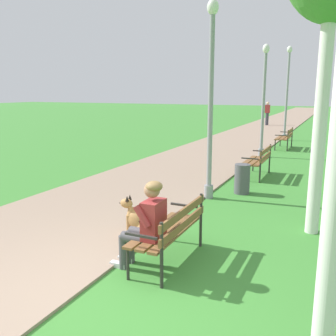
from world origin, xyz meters
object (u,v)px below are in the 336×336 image
object	(u,v)px
park_bench_far	(285,137)
pedestrian_distant	(267,114)
person_seated_on_near_bench	(146,222)
park_bench_near	(172,228)
dog_shepherd	(139,223)
lamp_post_mid	(263,100)
litter_bin	(242,179)
lamp_post_near	(211,100)
park_bench_mid	(259,159)
lamp_post_far	(287,93)

from	to	relation	value
park_bench_far	pedestrian_distant	distance (m)	10.76
person_seated_on_near_bench	park_bench_far	bearing A→B (deg)	89.30
person_seated_on_near_bench	park_bench_near	bearing A→B (deg)	59.31
park_bench_far	dog_shepherd	world-z (taller)	park_bench_far
park_bench_far	lamp_post_mid	distance (m)	2.90
litter_bin	park_bench_far	bearing A→B (deg)	90.51
lamp_post_mid	pedestrian_distant	world-z (taller)	lamp_post_mid
park_bench_far	dog_shepherd	distance (m)	11.07
litter_bin	park_bench_near	bearing A→B (deg)	-90.12
park_bench_far	park_bench_near	bearing A→B (deg)	-89.70
litter_bin	pedestrian_distant	bearing A→B (deg)	98.62
person_seated_on_near_bench	lamp_post_mid	size ratio (longest dim) A/B	0.31
park_bench_near	park_bench_far	world-z (taller)	same
lamp_post_near	litter_bin	bearing A→B (deg)	50.52
park_bench_mid	park_bench_near	bearing A→B (deg)	-90.04
lamp_post_far	pedestrian_distant	world-z (taller)	lamp_post_far
park_bench_far	pedestrian_distant	size ratio (longest dim) A/B	0.91
dog_shepherd	park_bench_mid	bearing A→B (deg)	80.84
park_bench_far	lamp_post_far	bearing A→B (deg)	98.65
dog_shepherd	lamp_post_near	xyz separation A→B (m)	(0.28, 2.69, 1.92)
park_bench_near	dog_shepherd	world-z (taller)	park_bench_near
park_bench_mid	lamp_post_near	xyz separation A→B (m)	(-0.58, -2.61, 1.67)
park_bench_near	litter_bin	xyz separation A→B (m)	(0.01, 3.99, -0.16)
lamp_post_near	lamp_post_mid	bearing A→B (deg)	90.15
litter_bin	person_seated_on_near_bench	bearing A→B (deg)	-92.85
park_bench_mid	lamp_post_near	bearing A→B (deg)	-102.49
park_bench_far	lamp_post_near	xyz separation A→B (m)	(-0.51, -8.34, 1.67)
park_bench_far	park_bench_mid	bearing A→B (deg)	-89.36
person_seated_on_near_bench	lamp_post_far	size ratio (longest dim) A/B	0.28
park_bench_mid	pedestrian_distant	world-z (taller)	pedestrian_distant
lamp_post_near	dog_shepherd	bearing A→B (deg)	-95.87
park_bench_mid	pedestrian_distant	xyz separation A→B (m)	(-2.73, 16.15, 0.33)
lamp_post_near	pedestrian_distant	bearing A→B (deg)	96.55
lamp_post_far	park_bench_far	bearing A→B (deg)	-81.35
dog_shepherd	lamp_post_far	distance (m)	14.04
park_bench_far	dog_shepherd	bearing A→B (deg)	-94.10
dog_shepherd	litter_bin	bearing A→B (deg)	75.82
person_seated_on_near_bench	dog_shepherd	xyz separation A→B (m)	(-0.64, 0.94, -0.42)
lamp_post_near	lamp_post_mid	distance (m)	5.95
park_bench_far	lamp_post_far	xyz separation A→B (m)	(-0.43, 2.85, 1.79)
dog_shepherd	lamp_post_near	bearing A→B (deg)	84.13
park_bench_near	park_bench_mid	size ratio (longest dim) A/B	1.00
pedestrian_distant	lamp_post_near	bearing A→B (deg)	-83.45
dog_shepherd	lamp_post_mid	world-z (taller)	lamp_post_mid
pedestrian_distant	person_seated_on_near_bench	bearing A→B (deg)	-83.58
park_bench_near	park_bench_mid	world-z (taller)	same
person_seated_on_near_bench	lamp_post_mid	world-z (taller)	lamp_post_mid
park_bench_near	litter_bin	bearing A→B (deg)	89.88
lamp_post_far	pedestrian_distant	distance (m)	8.03
lamp_post_mid	litter_bin	size ratio (longest dim) A/B	5.69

